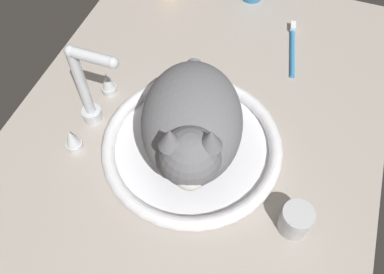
{
  "coord_description": "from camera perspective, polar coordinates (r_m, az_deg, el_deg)",
  "views": [
    {
      "loc": [
        -37.95,
        -15.12,
        69.98
      ],
      "look_at": [
        1.42,
        -1.07,
        7.0
      ],
      "focal_mm": 36.81,
      "sensor_mm": 36.0,
      "label": 1
    }
  ],
  "objects": [
    {
      "name": "countertop",
      "position": [
        0.8,
        -1.07,
        -2.77
      ],
      "size": [
        119.23,
        75.37,
        3.0
      ],
      "primitive_type": "cube",
      "color": "#ADA399",
      "rests_on": "ground"
    },
    {
      "name": "sink_basin",
      "position": [
        0.78,
        0.0,
        -1.15
      ],
      "size": [
        35.79,
        35.79,
        2.67
      ],
      "color": "white",
      "rests_on": "countertop"
    },
    {
      "name": "faucet",
      "position": [
        0.79,
        -14.71,
        5.86
      ],
      "size": [
        18.67,
        11.09,
        20.38
      ],
      "color": "silver",
      "rests_on": "countertop"
    },
    {
      "name": "cat",
      "position": [
        0.69,
        -0.04,
        1.57
      ],
      "size": [
        34.2,
        25.48,
        18.52
      ],
      "color": "slate",
      "rests_on": "sink_basin"
    },
    {
      "name": "metal_jar",
      "position": [
        0.71,
        14.77,
        -11.56
      ],
      "size": [
        5.51,
        5.51,
        5.87
      ],
      "color": "#B2B5BA",
      "rests_on": "countertop"
    },
    {
      "name": "toothbrush",
      "position": [
        0.99,
        14.37,
        12.44
      ],
      "size": [
        17.47,
        4.58,
        1.7
      ],
      "color": "#338CD1",
      "rests_on": "countertop"
    }
  ]
}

